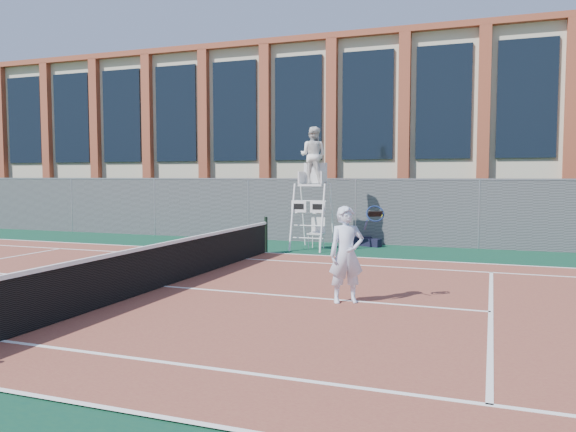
% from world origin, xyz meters
% --- Properties ---
extents(ground, '(120.00, 120.00, 0.00)m').
position_xyz_m(ground, '(0.00, 0.00, 0.00)').
color(ground, '#233814').
extents(apron, '(36.00, 20.00, 0.01)m').
position_xyz_m(apron, '(0.00, 1.00, 0.01)').
color(apron, '#0C382A').
rests_on(apron, ground).
extents(tennis_court, '(23.77, 10.97, 0.02)m').
position_xyz_m(tennis_court, '(0.00, 0.00, 0.02)').
color(tennis_court, brown).
rests_on(tennis_court, apron).
extents(tennis_net, '(0.10, 11.30, 1.10)m').
position_xyz_m(tennis_net, '(0.00, 0.00, 0.54)').
color(tennis_net, black).
rests_on(tennis_net, ground).
extents(fence, '(40.00, 0.06, 2.20)m').
position_xyz_m(fence, '(0.00, 8.80, 1.10)').
color(fence, '#595E60').
rests_on(fence, ground).
extents(hedge, '(40.00, 1.40, 2.20)m').
position_xyz_m(hedge, '(0.00, 10.00, 1.10)').
color(hedge, black).
rests_on(hedge, ground).
extents(building, '(45.00, 10.60, 8.22)m').
position_xyz_m(building, '(0.00, 17.95, 4.15)').
color(building, beige).
rests_on(building, ground).
extents(umpire_chair, '(1.09, 1.68, 3.91)m').
position_xyz_m(umpire_chair, '(1.02, 7.05, 2.86)').
color(umpire_chair, white).
rests_on(umpire_chair, ground).
extents(plastic_chair, '(0.49, 0.49, 1.00)m').
position_xyz_m(plastic_chair, '(1.14, 7.13, 0.60)').
color(plastic_chair, silver).
rests_on(plastic_chair, apron).
extents(sports_bag_near, '(0.71, 0.48, 0.28)m').
position_xyz_m(sports_bag_near, '(2.30, 8.40, 0.15)').
color(sports_bag_near, black).
rests_on(sports_bag_near, apron).
extents(sports_bag_far, '(0.72, 0.48, 0.26)m').
position_xyz_m(sports_bag_far, '(2.67, 8.17, 0.14)').
color(sports_bag_far, black).
rests_on(sports_bag_far, apron).
extents(tennis_player, '(1.04, 0.78, 1.76)m').
position_xyz_m(tennis_player, '(3.93, -0.14, 0.91)').
color(tennis_player, silver).
rests_on(tennis_player, tennis_court).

